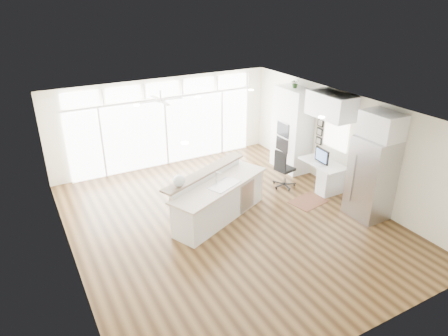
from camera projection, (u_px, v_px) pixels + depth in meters
floor at (229, 222)px, 9.55m from camera, size 7.00×8.00×0.02m
ceiling at (229, 113)px, 8.43m from camera, size 7.00×8.00×0.02m
wall_back at (164, 122)px, 12.18m from camera, size 7.00×0.04×2.70m
wall_front at (364, 272)px, 5.80m from camera, size 7.00×0.04×2.70m
wall_left at (66, 208)px, 7.45m from camera, size 0.04×8.00×2.70m
wall_right at (344, 143)px, 10.53m from camera, size 0.04×8.00×2.70m
glass_wall at (166, 132)px, 12.25m from camera, size 5.80×0.06×2.08m
transom_row at (163, 89)px, 11.70m from camera, size 5.90×0.06×0.40m
desk_window at (336, 133)px, 10.66m from camera, size 0.04×0.85×0.85m
ceiling_fan at (161, 96)px, 10.53m from camera, size 1.16×1.16×0.32m
recessed_lights at (225, 111)px, 8.60m from camera, size 3.40×3.00×0.02m
oven_cabinet at (292, 130)px, 11.86m from camera, size 0.64×1.20×2.50m
desk_nook at (322, 175)px, 11.01m from camera, size 0.72×1.30×0.76m
upper_cabinets at (331, 106)px, 10.21m from camera, size 0.64×1.30×0.64m
refrigerator at (371, 178)px, 9.43m from camera, size 0.76×0.90×2.00m
fridge_cabinet at (382, 125)px, 8.91m from camera, size 0.64×0.90×0.60m
framed_photos at (320, 132)px, 11.22m from camera, size 0.06×0.22×0.80m
kitchen_island at (220, 197)px, 9.49m from camera, size 3.01×2.12×1.12m
rug at (308, 201)px, 10.43m from camera, size 1.02×0.82×0.01m
office_chair at (285, 169)px, 11.00m from camera, size 0.66×0.62×1.10m
fishbowl at (179, 181)px, 8.73m from camera, size 0.34×0.34×0.27m
monitor at (322, 156)px, 10.72m from camera, size 0.13×0.54×0.45m
keyboard at (316, 164)px, 10.73m from camera, size 0.18×0.35×0.02m
potted_plant at (295, 84)px, 11.29m from camera, size 0.24×0.27×0.21m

